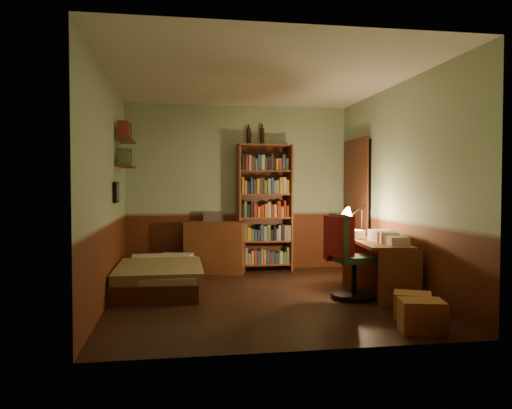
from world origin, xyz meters
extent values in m
cube|color=black|center=(0.00, 0.00, -0.01)|extent=(3.50, 4.00, 0.02)
cube|color=silver|center=(0.00, 0.00, 2.61)|extent=(3.50, 4.00, 0.02)
cube|color=#96AE8C|center=(0.00, 2.01, 1.30)|extent=(3.50, 0.02, 2.60)
cube|color=#96AE8C|center=(-1.76, 0.00, 1.30)|extent=(0.02, 4.00, 2.60)
cube|color=#96AE8C|center=(1.76, 0.00, 1.30)|extent=(0.02, 4.00, 2.60)
cube|color=#96AE8C|center=(0.00, -2.01, 1.30)|extent=(3.50, 0.02, 2.60)
cube|color=black|center=(1.72, 1.30, 1.00)|extent=(0.06, 0.90, 2.00)
cube|color=#401F12|center=(1.69, 1.30, 1.00)|extent=(0.02, 0.98, 2.08)
cube|color=#60703D|center=(-1.19, 0.72, 0.28)|extent=(1.11, 1.94, 0.56)
cube|color=brown|center=(-0.39, 1.76, 0.39)|extent=(0.97, 0.66, 0.79)
cube|color=#B2B2B7|center=(-0.41, 1.89, 0.86)|extent=(0.32, 0.28, 0.15)
cube|color=brown|center=(0.39, 1.85, 0.99)|extent=(0.87, 0.34, 1.98)
cylinder|color=black|center=(0.16, 1.96, 2.11)|extent=(0.08, 0.08, 0.25)
cylinder|color=black|center=(0.38, 1.96, 2.11)|extent=(0.09, 0.09, 0.26)
cube|color=brown|center=(1.44, -0.16, 0.33)|extent=(0.66, 1.28, 0.66)
cube|color=silver|center=(1.28, 0.30, 0.71)|extent=(0.27, 0.31, 0.10)
cone|color=black|center=(1.46, 0.46, 0.96)|extent=(0.22, 0.22, 0.60)
cube|color=#335F47|center=(1.09, -0.26, 0.46)|extent=(0.50, 0.45, 0.92)
cube|color=#A42023|center=(0.86, -0.06, 1.15)|extent=(0.25, 0.41, 0.46)
cube|color=brown|center=(-1.64, 1.10, 1.60)|extent=(0.20, 0.90, 0.03)
cube|color=brown|center=(-1.64, 1.10, 1.95)|extent=(0.20, 0.90, 0.03)
cube|color=black|center=(-1.72, 0.60, 1.25)|extent=(0.04, 0.32, 0.26)
cube|color=olive|center=(1.22, -1.65, 0.14)|extent=(0.45, 0.39, 0.29)
cube|color=olive|center=(1.36, -1.19, 0.13)|extent=(0.45, 0.43, 0.25)
camera|label=1|loc=(-0.99, -5.85, 1.32)|focal=35.00mm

